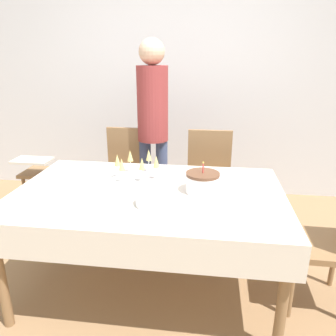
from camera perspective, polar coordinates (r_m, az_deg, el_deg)
ground_plane at (r=2.54m, az=-3.07°, el=-19.67°), size 12.00×12.00×0.00m
wall_back at (r=3.85m, az=1.82°, el=15.47°), size 8.00×0.05×2.70m
dining_table at (r=2.20m, az=-3.37°, el=-6.39°), size 1.76×1.10×0.75m
dining_chair_far_left at (r=3.11m, az=-7.33°, el=-1.23°), size 0.43×0.43×0.95m
dining_chair_far_right at (r=3.01m, az=7.07°, el=-1.90°), size 0.42×0.42×0.95m
dining_chair_right_end at (r=2.36m, az=27.10°, el=-10.14°), size 0.43×0.43×0.95m
birthday_cake at (r=2.12m, az=6.03°, el=-2.49°), size 0.22×0.22×0.21m
champagne_tray at (r=2.36m, az=-5.48°, el=-0.06°), size 0.37×0.37×0.18m
plate_stack_main at (r=1.95m, az=-2.40°, el=-5.60°), size 0.22×0.22×0.06m
cake_knife at (r=1.95m, az=6.92°, el=-6.52°), size 0.29×0.09×0.00m
fork_pile at (r=2.19m, az=-12.38°, el=-3.74°), size 0.17×0.08×0.02m
napkin_pile at (r=2.29m, az=-11.32°, el=-2.72°), size 0.15×0.15×0.01m
person_standing at (r=3.02m, az=-2.67°, el=8.82°), size 0.28×0.28×1.73m
high_chair at (r=3.29m, az=-21.43°, el=-1.96°), size 0.33×0.35×0.71m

